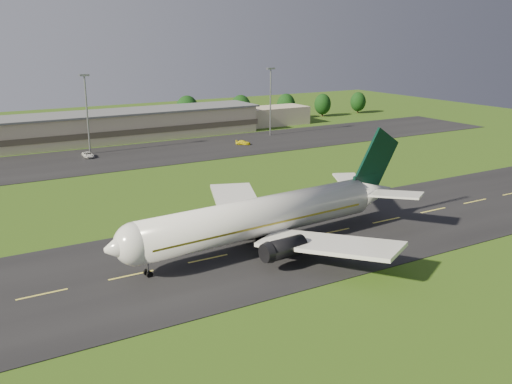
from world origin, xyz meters
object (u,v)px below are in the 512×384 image
airliner (264,217)px  service_vehicle_c (88,155)px  terminal (79,129)px  light_mast_east (271,93)px  light_mast_centre (86,105)px  service_vehicle_d (243,143)px

airliner → service_vehicle_c: bearing=90.1°
terminal → light_mast_east: bearing=-16.8°
airliner → service_vehicle_c: airliner is taller
terminal → service_vehicle_c: bearing=-98.5°
airliner → terminal: (-2.74, 96.12, -0.67)m
airliner → light_mast_east: bearing=53.3°
light_mast_centre → airliner: bearing=-87.0°
terminal → service_vehicle_d: terminal is taller
airliner → terminal: bearing=87.4°
airliner → service_vehicle_d: bearing=58.7°
light_mast_centre → service_vehicle_d: size_ratio=4.92×
terminal → light_mast_centre: size_ratio=7.13×
light_mast_east → light_mast_centre: bearing=180.0°
airliner → light_mast_centre: size_ratio=2.52×
terminal → light_mast_centre: bearing=-95.0°
airliner → light_mast_east: 95.09m
service_vehicle_c → terminal: bearing=83.0°
service_vehicle_c → service_vehicle_d: size_ratio=1.19×
light_mast_east → service_vehicle_c: (-56.68, -4.43, -11.95)m
terminal → service_vehicle_c: (-3.08, -20.61, -3.21)m
light_mast_centre → light_mast_east: (55.00, 0.00, 0.00)m
service_vehicle_c → light_mast_east: bearing=6.0°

